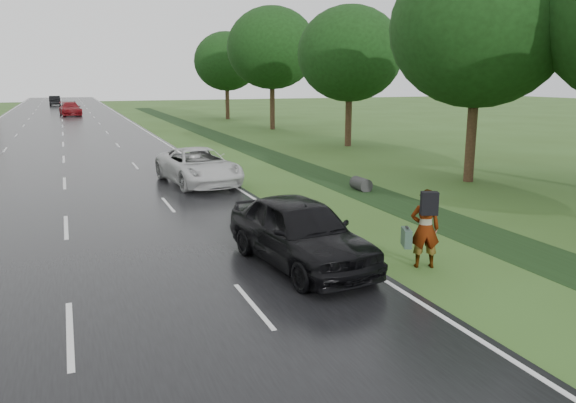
{
  "coord_description": "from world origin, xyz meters",
  "views": [
    {
      "loc": [
        0.22,
        -10.22,
        4.58
      ],
      "look_at": [
        5.69,
        3.59,
        1.3
      ],
      "focal_mm": 35.0,
      "sensor_mm": 36.0,
      "label": 1
    }
  ],
  "objects": [
    {
      "name": "tree_east_c",
      "position": [
        18.2,
        24.0,
        6.14
      ],
      "size": [
        7.0,
        7.0,
        9.29
      ],
      "color": "#352015",
      "rests_on": "ground"
    },
    {
      "name": "tree_east_f",
      "position": [
        17.5,
        52.0,
        6.37
      ],
      "size": [
        7.2,
        7.2,
        9.62
      ],
      "color": "#352015",
      "rests_on": "ground"
    },
    {
      "name": "tree_east_d",
      "position": [
        17.8,
        38.0,
        7.15
      ],
      "size": [
        8.0,
        8.0,
        10.76
      ],
      "color": "#352015",
      "rests_on": "ground"
    },
    {
      "name": "far_car_red",
      "position": [
        1.0,
        64.55,
        0.86
      ],
      "size": [
        2.77,
        5.84,
        1.64
      ],
      "primitive_type": "imported",
      "rotation": [
        0.0,
        0.0,
        0.08
      ],
      "color": "maroon",
      "rests_on": "road"
    },
    {
      "name": "white_pickup",
      "position": [
        5.5,
        13.74,
        0.81
      ],
      "size": [
        3.17,
        5.81,
        1.54
      ],
      "primitive_type": "imported",
      "rotation": [
        0.0,
        0.0,
        0.11
      ],
      "color": "silver",
      "rests_on": "road"
    },
    {
      "name": "drainage_ditch",
      "position": [
        11.5,
        18.71,
        0.04
      ],
      "size": [
        2.2,
        120.0,
        0.56
      ],
      "color": "black",
      "rests_on": "ground"
    },
    {
      "name": "edge_stripe_east",
      "position": [
        6.75,
        45.0,
        0.04
      ],
      "size": [
        0.12,
        180.0,
        0.01
      ],
      "primitive_type": "cube",
      "color": "silver",
      "rests_on": "road"
    },
    {
      "name": "dark_sedan",
      "position": [
        5.38,
        2.0,
        0.89
      ],
      "size": [
        2.61,
        5.22,
        1.71
      ],
      "primitive_type": "imported",
      "rotation": [
        0.0,
        0.0,
        0.12
      ],
      "color": "black",
      "rests_on": "road"
    },
    {
      "name": "ground",
      "position": [
        0.0,
        0.0,
        0.0
      ],
      "size": [
        220.0,
        220.0,
        0.0
      ],
      "primitive_type": "plane",
      "color": "#324F1C",
      "rests_on": "ground"
    },
    {
      "name": "far_car_dark",
      "position": [
        -1.0,
        92.38,
        0.85
      ],
      "size": [
        1.75,
        4.92,
        1.62
      ],
      "primitive_type": "imported",
      "rotation": [
        0.0,
        0.0,
        3.15
      ],
      "color": "black",
      "rests_on": "road"
    },
    {
      "name": "road",
      "position": [
        0.0,
        45.0,
        0.02
      ],
      "size": [
        14.0,
        180.0,
        0.04
      ],
      "primitive_type": "cube",
      "color": "black",
      "rests_on": "ground"
    },
    {
      "name": "tree_east_b",
      "position": [
        17.0,
        10.0,
        6.68
      ],
      "size": [
        7.6,
        7.6,
        10.11
      ],
      "color": "#352015",
      "rests_on": "ground"
    },
    {
      "name": "pedestrian",
      "position": [
        8.17,
        0.84,
        1.02
      ],
      "size": [
        0.96,
        1.0,
        1.97
      ],
      "rotation": [
        0.0,
        0.0,
        2.75
      ],
      "color": "#A5998C",
      "rests_on": "ground"
    },
    {
      "name": "center_line",
      "position": [
        0.0,
        45.0,
        0.04
      ],
      "size": [
        0.12,
        180.0,
        0.01
      ],
      "primitive_type": "cube",
      "color": "silver",
      "rests_on": "road"
    }
  ]
}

